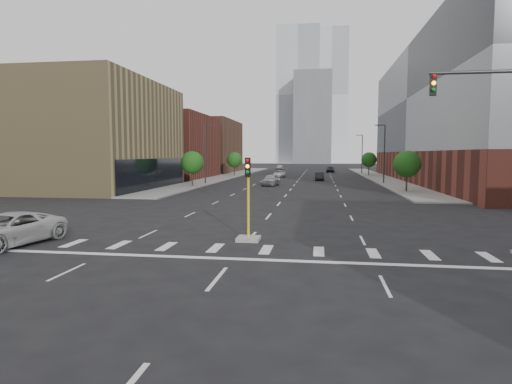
% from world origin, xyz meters
% --- Properties ---
extents(ground, '(400.00, 400.00, 0.00)m').
position_xyz_m(ground, '(0.00, 0.00, 0.00)').
color(ground, black).
rests_on(ground, ground).
extents(sidewalk_left_far, '(5.00, 92.00, 0.15)m').
position_xyz_m(sidewalk_left_far, '(-15.00, 74.00, 0.07)').
color(sidewalk_left_far, gray).
rests_on(sidewalk_left_far, ground).
extents(sidewalk_right_far, '(5.00, 92.00, 0.15)m').
position_xyz_m(sidewalk_right_far, '(15.00, 74.00, 0.07)').
color(sidewalk_right_far, gray).
rests_on(sidewalk_right_far, ground).
extents(building_left_mid, '(20.00, 24.00, 14.00)m').
position_xyz_m(building_left_mid, '(-27.50, 40.00, 7.00)').
color(building_left_mid, '#958154').
rests_on(building_left_mid, ground).
extents(building_left_far_a, '(20.00, 22.00, 12.00)m').
position_xyz_m(building_left_far_a, '(-27.50, 66.00, 6.00)').
color(building_left_far_a, brown).
rests_on(building_left_far_a, ground).
extents(building_left_far_b, '(20.00, 24.00, 13.00)m').
position_xyz_m(building_left_far_b, '(-27.50, 92.00, 6.50)').
color(building_left_far_b, brown).
rests_on(building_left_far_b, ground).
extents(building_right_main, '(24.00, 70.00, 22.00)m').
position_xyz_m(building_right_main, '(29.50, 60.00, 11.00)').
color(building_right_main, brown).
rests_on(building_right_main, ground).
extents(tower_left, '(22.00, 22.00, 70.00)m').
position_xyz_m(tower_left, '(-8.00, 220.00, 35.00)').
color(tower_left, '#B2B7BC').
rests_on(tower_left, ground).
extents(tower_right, '(20.00, 20.00, 80.00)m').
position_xyz_m(tower_right, '(10.00, 260.00, 40.00)').
color(tower_right, '#B2B7BC').
rests_on(tower_right, ground).
extents(tower_mid, '(18.00, 18.00, 44.00)m').
position_xyz_m(tower_mid, '(0.00, 200.00, 22.00)').
color(tower_mid, slate).
rests_on(tower_mid, ground).
extents(median_traffic_signal, '(1.20, 1.20, 4.40)m').
position_xyz_m(median_traffic_signal, '(0.00, 8.97, 0.97)').
color(median_traffic_signal, '#999993').
rests_on(median_traffic_signal, ground).
extents(streetlight_right_a, '(1.60, 0.22, 9.07)m').
position_xyz_m(streetlight_right_a, '(13.41, 55.00, 5.01)').
color(streetlight_right_a, '#2D2D30').
rests_on(streetlight_right_a, ground).
extents(streetlight_right_b, '(1.60, 0.22, 9.07)m').
position_xyz_m(streetlight_right_b, '(13.41, 90.00, 5.01)').
color(streetlight_right_b, '#2D2D30').
rests_on(streetlight_right_b, ground).
extents(streetlight_left, '(1.60, 0.22, 9.07)m').
position_xyz_m(streetlight_left, '(-13.41, 50.00, 5.01)').
color(streetlight_left, '#2D2D30').
rests_on(streetlight_left, ground).
extents(tree_left_near, '(3.20, 3.20, 4.85)m').
position_xyz_m(tree_left_near, '(-14.00, 45.00, 3.39)').
color(tree_left_near, '#382619').
rests_on(tree_left_near, ground).
extents(tree_left_far, '(3.20, 3.20, 4.85)m').
position_xyz_m(tree_left_far, '(-14.00, 75.00, 3.39)').
color(tree_left_far, '#382619').
rests_on(tree_left_far, ground).
extents(tree_right_near, '(3.20, 3.20, 4.85)m').
position_xyz_m(tree_right_near, '(14.00, 40.00, 3.39)').
color(tree_right_near, '#382619').
rests_on(tree_right_near, ground).
extents(tree_right_far, '(3.20, 3.20, 4.85)m').
position_xyz_m(tree_right_far, '(14.00, 80.00, 3.39)').
color(tree_right_far, '#382619').
rests_on(tree_right_far, ground).
extents(car_near_left, '(2.61, 5.14, 1.68)m').
position_xyz_m(car_near_left, '(-3.30, 48.77, 0.84)').
color(car_near_left, '#9C9DA0').
rests_on(car_near_left, ground).
extents(car_mid_right, '(1.65, 4.36, 1.42)m').
position_xyz_m(car_mid_right, '(3.63, 62.33, 0.71)').
color(car_mid_right, black).
rests_on(car_mid_right, ground).
extents(car_far_left, '(2.36, 4.94, 1.36)m').
position_xyz_m(car_far_left, '(-4.16, 71.48, 0.68)').
color(car_far_left, silver).
rests_on(car_far_left, ground).
extents(car_deep_right, '(2.20, 5.07, 1.45)m').
position_xyz_m(car_deep_right, '(6.39, 96.53, 0.73)').
color(car_deep_right, black).
rests_on(car_deep_right, ground).
extents(car_distant, '(2.47, 4.99, 1.64)m').
position_xyz_m(car_distant, '(-7.37, 106.82, 0.82)').
color(car_distant, silver).
rests_on(car_distant, ground).
extents(parked_minivan, '(3.62, 6.23, 1.63)m').
position_xyz_m(parked_minivan, '(-11.70, 6.00, 0.81)').
color(parked_minivan, '#B7B7B7').
rests_on(parked_minivan, ground).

